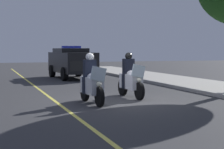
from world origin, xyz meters
The scene contains 6 objects.
ground_plane centered at (0.00, 0.00, 0.00)m, with size 80.00×80.00×0.00m, color #333335.
curb_strip centered at (0.00, 4.04, 0.07)m, with size 48.00×0.24×0.15m, color #9E9B93.
lane_stripe_center centered at (0.00, -2.16, 0.00)m, with size 48.00×0.12×0.01m, color #E0D14C.
police_motorcycle_lead_left centered at (0.08, -1.08, 0.70)m, with size 2.14×0.61×1.72m.
police_motorcycle_lead_right centered at (-0.98, 0.76, 0.70)m, with size 2.14×0.61×1.72m.
police_suv centered at (-10.85, 0.70, 1.07)m, with size 5.01×2.31×2.05m.
Camera 1 is at (12.19, -4.48, 1.85)m, focal length 59.80 mm.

